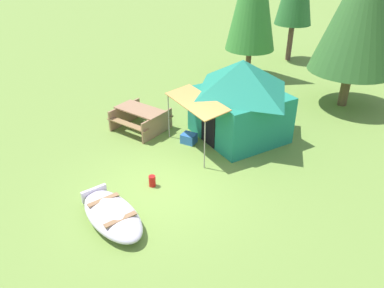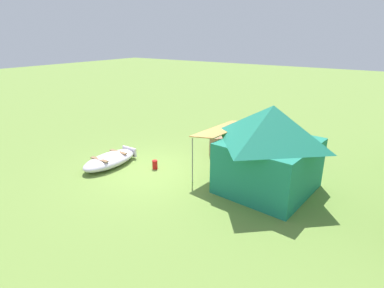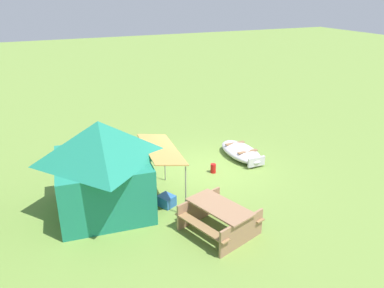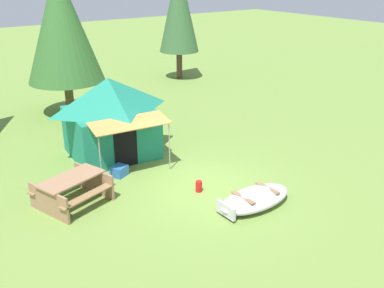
{
  "view_description": "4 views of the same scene",
  "coord_description": "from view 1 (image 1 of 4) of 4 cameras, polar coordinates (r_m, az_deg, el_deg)",
  "views": [
    {
      "loc": [
        7.3,
        -4.29,
        6.15
      ],
      "look_at": [
        0.18,
        0.9,
        1.13
      ],
      "focal_mm": 35.51,
      "sensor_mm": 36.0,
      "label": 1
    },
    {
      "loc": [
        7.45,
        6.66,
        4.54
      ],
      "look_at": [
        -0.8,
        1.01,
        1.0
      ],
      "focal_mm": 29.12,
      "sensor_mm": 36.0,
      "label": 2
    },
    {
      "loc": [
        -10.75,
        5.33,
        5.9
      ],
      "look_at": [
        -0.33,
        0.68,
        1.25
      ],
      "focal_mm": 36.03,
      "sensor_mm": 36.0,
      "label": 3
    },
    {
      "loc": [
        -6.77,
        -9.01,
        5.96
      ],
      "look_at": [
        0.25,
        0.78,
        1.03
      ],
      "focal_mm": 40.99,
      "sensor_mm": 36.0,
      "label": 4
    }
  ],
  "objects": [
    {
      "name": "picnic_table",
      "position": [
        13.28,
        -7.75,
        4.1
      ],
      "size": [
        2.11,
        1.99,
        0.77
      ],
      "color": "#9C7353",
      "rests_on": "ground_plane"
    },
    {
      "name": "beached_rowboat",
      "position": [
        9.37,
        -11.9,
        -10.33
      ],
      "size": [
        2.24,
        1.08,
        0.44
      ],
      "color": "silver",
      "rests_on": "ground_plane"
    },
    {
      "name": "fuel_can",
      "position": [
        10.45,
        -6.0,
        -5.55
      ],
      "size": [
        0.22,
        0.22,
        0.32
      ],
      "primitive_type": "cylinder",
      "rotation": [
        0.0,
        0.0,
        1.79
      ],
      "color": "red",
      "rests_on": "ground_plane"
    },
    {
      "name": "canvas_cabin_tent",
      "position": [
        12.45,
        7.29,
        6.82
      ],
      "size": [
        3.09,
        3.69,
        2.64
      ],
      "color": "#1E8167",
      "rests_on": "ground_plane"
    },
    {
      "name": "pine_tree_side",
      "position": [
        15.43,
        24.19,
        18.17
      ],
      "size": [
        3.14,
        3.14,
        6.03
      ],
      "color": "brown",
      "rests_on": "ground_plane"
    },
    {
      "name": "cooler_box",
      "position": [
        12.44,
        -0.47,
        0.86
      ],
      "size": [
        0.58,
        0.55,
        0.32
      ],
      "primitive_type": "cube",
      "rotation": [
        0.0,
        0.0,
        0.45
      ],
      "color": "#2E68B9",
      "rests_on": "ground_plane"
    },
    {
      "name": "ground_plane",
      "position": [
        10.47,
        -4.59,
        -6.45
      ],
      "size": [
        80.0,
        80.0,
        0.0
      ],
      "primitive_type": "plane",
      "color": "olive"
    }
  ]
}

